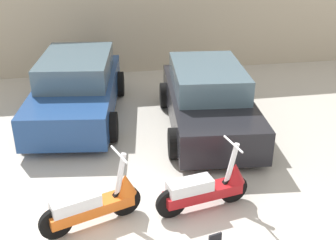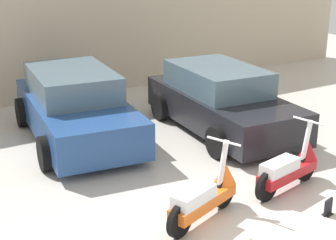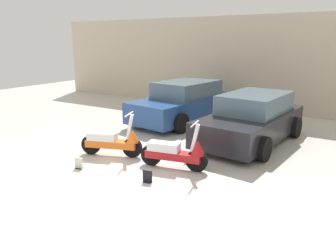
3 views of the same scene
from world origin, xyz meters
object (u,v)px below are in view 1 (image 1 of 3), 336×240
object	(u,v)px
car_rear_left	(77,88)
scooter_front_left	(96,202)
scooter_front_right	(207,187)
car_rear_center	(208,99)

from	to	relation	value
car_rear_left	scooter_front_left	bearing A→B (deg)	12.02
scooter_front_right	car_rear_left	size ratio (longest dim) A/B	0.36
scooter_front_left	car_rear_center	world-z (taller)	car_rear_center
car_rear_left	scooter_front_right	bearing A→B (deg)	34.67
scooter_front_left	car_rear_center	bearing A→B (deg)	30.17
scooter_front_right	car_rear_center	distance (m)	3.04
scooter_front_right	car_rear_center	world-z (taller)	car_rear_center
car_rear_left	car_rear_center	bearing A→B (deg)	75.58
scooter_front_right	car_rear_left	world-z (taller)	car_rear_left
scooter_front_left	scooter_front_right	distance (m)	1.77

